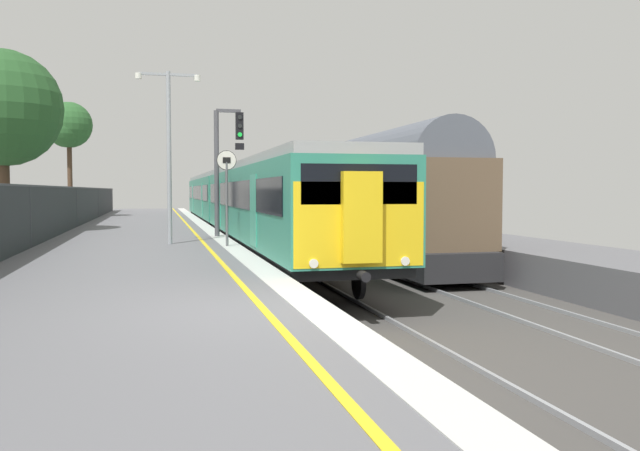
{
  "coord_description": "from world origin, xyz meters",
  "views": [
    {
      "loc": [
        -1.81,
        -9.32,
        1.69
      ],
      "look_at": [
        1.48,
        4.03,
        0.97
      ],
      "focal_mm": 37.25,
      "sensor_mm": 36.0,
      "label": 1
    }
  ],
  "objects_px": {
    "speed_limit_sign": "(227,186)",
    "signal_gantry": "(224,157)",
    "background_tree_left": "(68,127)",
    "commuter_train_at_platform": "(238,199)",
    "freight_train_adjacent_track": "(308,193)",
    "platform_lamp_mid": "(169,142)",
    "background_tree_centre": "(2,112)"
  },
  "relations": [
    {
      "from": "freight_train_adjacent_track",
      "to": "speed_limit_sign",
      "type": "relative_size",
      "value": 12.98
    },
    {
      "from": "freight_train_adjacent_track",
      "to": "signal_gantry",
      "type": "distance_m",
      "value": 11.67
    },
    {
      "from": "background_tree_left",
      "to": "speed_limit_sign",
      "type": "bearing_deg",
      "value": -72.98
    },
    {
      "from": "signal_gantry",
      "to": "speed_limit_sign",
      "type": "height_order",
      "value": "signal_gantry"
    },
    {
      "from": "background_tree_left",
      "to": "commuter_train_at_platform",
      "type": "bearing_deg",
      "value": -51.16
    },
    {
      "from": "platform_lamp_mid",
      "to": "commuter_train_at_platform",
      "type": "bearing_deg",
      "value": 72.72
    },
    {
      "from": "freight_train_adjacent_track",
      "to": "platform_lamp_mid",
      "type": "height_order",
      "value": "platform_lamp_mid"
    },
    {
      "from": "background_tree_left",
      "to": "freight_train_adjacent_track",
      "type": "bearing_deg",
      "value": -35.34
    },
    {
      "from": "speed_limit_sign",
      "to": "signal_gantry",
      "type": "bearing_deg",
      "value": 85.17
    },
    {
      "from": "speed_limit_sign",
      "to": "background_tree_left",
      "type": "relative_size",
      "value": 0.4
    },
    {
      "from": "freight_train_adjacent_track",
      "to": "background_tree_left",
      "type": "bearing_deg",
      "value": 144.66
    },
    {
      "from": "freight_train_adjacent_track",
      "to": "signal_gantry",
      "type": "relative_size",
      "value": 8.04
    },
    {
      "from": "signal_gantry",
      "to": "background_tree_left",
      "type": "height_order",
      "value": "background_tree_left"
    },
    {
      "from": "commuter_train_at_platform",
      "to": "background_tree_left",
      "type": "height_order",
      "value": "background_tree_left"
    },
    {
      "from": "commuter_train_at_platform",
      "to": "signal_gantry",
      "type": "distance_m",
      "value": 8.43
    },
    {
      "from": "freight_train_adjacent_track",
      "to": "background_tree_centre",
      "type": "distance_m",
      "value": 15.42
    },
    {
      "from": "freight_train_adjacent_track",
      "to": "speed_limit_sign",
      "type": "xyz_separation_m",
      "value": [
        -5.85,
        -14.76,
        0.27
      ]
    },
    {
      "from": "platform_lamp_mid",
      "to": "background_tree_left",
      "type": "bearing_deg",
      "value": 104.14
    },
    {
      "from": "commuter_train_at_platform",
      "to": "platform_lamp_mid",
      "type": "distance_m",
      "value": 11.97
    },
    {
      "from": "commuter_train_at_platform",
      "to": "platform_lamp_mid",
      "type": "height_order",
      "value": "platform_lamp_mid"
    },
    {
      "from": "speed_limit_sign",
      "to": "background_tree_left",
      "type": "xyz_separation_m",
      "value": [
        -7.39,
        24.15,
        3.82
      ]
    },
    {
      "from": "freight_train_adjacent_track",
      "to": "background_tree_left",
      "type": "height_order",
      "value": "background_tree_left"
    },
    {
      "from": "freight_train_adjacent_track",
      "to": "signal_gantry",
      "type": "xyz_separation_m",
      "value": [
        -5.47,
        -10.22,
        1.37
      ]
    },
    {
      "from": "platform_lamp_mid",
      "to": "background_tree_left",
      "type": "distance_m",
      "value": 23.59
    },
    {
      "from": "background_tree_centre",
      "to": "background_tree_left",
      "type": "bearing_deg",
      "value": 87.62
    },
    {
      "from": "signal_gantry",
      "to": "background_tree_centre",
      "type": "distance_m",
      "value": 9.65
    },
    {
      "from": "commuter_train_at_platform",
      "to": "background_tree_left",
      "type": "xyz_separation_m",
      "value": [
        -9.24,
        11.48,
        4.4
      ]
    },
    {
      "from": "signal_gantry",
      "to": "background_tree_left",
      "type": "bearing_deg",
      "value": 111.64
    },
    {
      "from": "speed_limit_sign",
      "to": "platform_lamp_mid",
      "type": "relative_size",
      "value": 0.53
    },
    {
      "from": "speed_limit_sign",
      "to": "background_tree_left",
      "type": "height_order",
      "value": "background_tree_left"
    },
    {
      "from": "signal_gantry",
      "to": "platform_lamp_mid",
      "type": "bearing_deg",
      "value": -123.08
    },
    {
      "from": "commuter_train_at_platform",
      "to": "freight_train_adjacent_track",
      "type": "xyz_separation_m",
      "value": [
        4.0,
        2.09,
        0.3
      ]
    }
  ]
}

